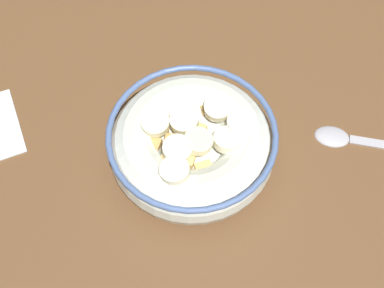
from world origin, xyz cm
name	(u,v)px	position (x,y,z in cm)	size (l,w,h in cm)	color
ground_plane	(192,163)	(0.00, 0.00, -1.00)	(106.27, 106.27, 2.00)	brown
cereal_bowl	(192,144)	(0.00, 0.00, 2.96)	(16.60, 16.60, 6.08)	beige
spoon	(350,138)	(15.53, -6.79, 0.34)	(10.63, 9.98, 0.80)	#A5A5AD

